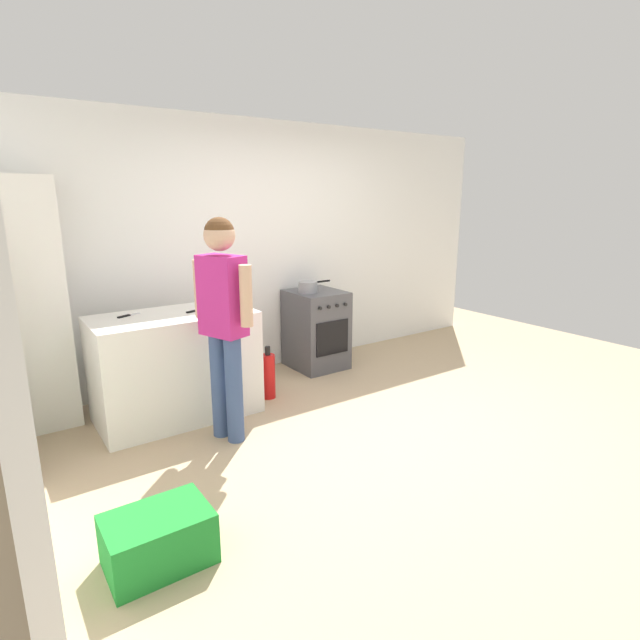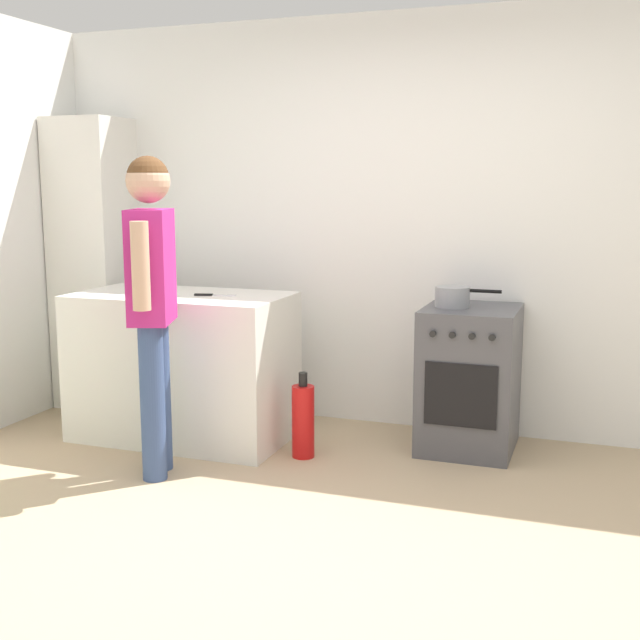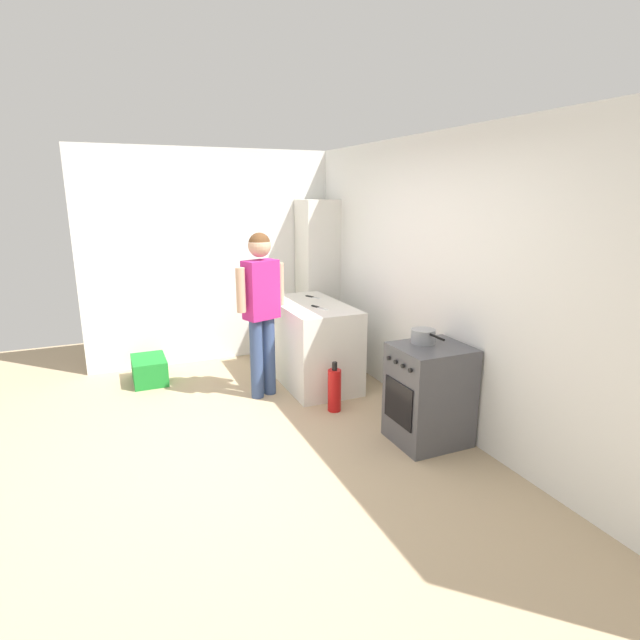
{
  "view_description": "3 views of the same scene",
  "coord_description": "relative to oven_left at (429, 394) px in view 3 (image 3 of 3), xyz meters",
  "views": [
    {
      "loc": [
        -2.63,
        -2.77,
        1.85
      ],
      "look_at": [
        -0.23,
        0.68,
        0.8
      ],
      "focal_mm": 28.0,
      "sensor_mm": 36.0,
      "label": 1
    },
    {
      "loc": [
        1.06,
        -3.05,
        1.57
      ],
      "look_at": [
        -0.28,
        0.71,
        0.88
      ],
      "focal_mm": 45.0,
      "sensor_mm": 36.0,
      "label": 2
    },
    {
      "loc": [
        3.59,
        -0.83,
        2.08
      ],
      "look_at": [
        -0.26,
        0.83,
        1.01
      ],
      "focal_mm": 28.0,
      "sensor_mm": 36.0,
      "label": 3
    }
  ],
  "objects": [
    {
      "name": "recycling_crate_lower",
      "position": [
        -2.4,
        -2.07,
        -0.29
      ],
      "size": [
        0.52,
        0.36,
        0.28
      ],
      "primitive_type": "cube",
      "color": "#1E842D",
      "rests_on": "ground"
    },
    {
      "name": "side_wall_left",
      "position": [
        -2.95,
        -1.18,
        0.87
      ],
      "size": [
        0.1,
        3.1,
        2.6
      ],
      "primitive_type": "cube",
      "color": "white",
      "rests_on": "ground"
    },
    {
      "name": "ground_plane",
      "position": [
        -0.35,
        -1.58,
        -0.43
      ],
      "size": [
        8.0,
        8.0,
        0.0
      ],
      "primitive_type": "plane",
      "color": "tan"
    },
    {
      "name": "larder_cabinet",
      "position": [
        -2.65,
        0.1,
        0.57
      ],
      "size": [
        0.48,
        0.44,
        2.0
      ],
      "primitive_type": "cube",
      "color": "silver",
      "rests_on": "ground"
    },
    {
      "name": "knife_paring",
      "position": [
        -2.02,
        -0.24,
        0.48
      ],
      "size": [
        0.2,
        0.11,
        0.01
      ],
      "color": "silver",
      "rests_on": "counter_unit"
    },
    {
      "name": "pot",
      "position": [
        -0.11,
        -0.01,
        0.48
      ],
      "size": [
        0.38,
        0.2,
        0.12
      ],
      "color": "gray",
      "rests_on": "oven_left"
    },
    {
      "name": "fire_extinguisher",
      "position": [
        -0.87,
        -0.48,
        -0.21
      ],
      "size": [
        0.13,
        0.13,
        0.5
      ],
      "color": "red",
      "rests_on": "ground"
    },
    {
      "name": "oven_left",
      "position": [
        0.0,
        0.0,
        0.0
      ],
      "size": [
        0.54,
        0.62,
        0.85
      ],
      "color": "#4C4C51",
      "rests_on": "ground"
    },
    {
      "name": "counter_unit",
      "position": [
        -1.7,
        -0.38,
        0.02
      ],
      "size": [
        1.3,
        0.7,
        0.9
      ],
      "primitive_type": "cube",
      "color": "silver",
      "rests_on": "ground"
    },
    {
      "name": "person",
      "position": [
        -1.52,
        -1.0,
        0.6
      ],
      "size": [
        0.3,
        0.54,
        1.7
      ],
      "color": "#384C7A",
      "rests_on": "ground"
    },
    {
      "name": "back_wall",
      "position": [
        -0.35,
        0.37,
        0.87
      ],
      "size": [
        6.0,
        0.1,
        2.6
      ],
      "primitive_type": "cube",
      "color": "white",
      "rests_on": "ground"
    },
    {
      "name": "knife_utility",
      "position": [
        -1.48,
        -0.38,
        0.48
      ],
      "size": [
        0.25,
        0.1,
        0.01
      ],
      "color": "silver",
      "rests_on": "counter_unit"
    }
  ]
}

